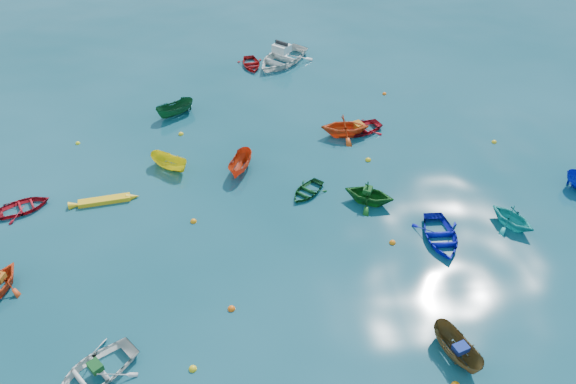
{
  "coord_description": "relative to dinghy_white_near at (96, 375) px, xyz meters",
  "views": [
    {
      "loc": [
        -1.8,
        -18.97,
        19.82
      ],
      "look_at": [
        0.0,
        5.0,
        0.4
      ],
      "focal_mm": 35.0,
      "sensor_mm": 36.0,
      "label": 1
    }
  ],
  "objects": [
    {
      "name": "dinghy_blue_se",
      "position": [
        15.98,
        6.66,
        0.0
      ],
      "size": [
        2.46,
        3.41,
        0.7
      ],
      "primitive_type": "imported",
      "rotation": [
        0.0,
        0.0,
        -0.01
      ],
      "color": "#0D12A8",
      "rests_on": "ground"
    },
    {
      "name": "kayak_yellow",
      "position": [
        -1.57,
        10.95,
        0.0
      ],
      "size": [
        3.51,
        1.05,
        0.34
      ],
      "primitive_type": null,
      "rotation": [
        0.0,
        0.0,
        1.73
      ],
      "color": "yellow",
      "rests_on": "ground"
    },
    {
      "name": "buoy_ye_c",
      "position": [
        13.62,
        13.75,
        0.0
      ],
      "size": [
        0.36,
        0.36,
        0.36
      ],
      "primitive_type": "sphere",
      "color": "gold",
      "rests_on": "ground"
    },
    {
      "name": "tarp_green_a",
      "position": [
        0.08,
        0.07,
        0.51
      ],
      "size": [
        0.73,
        0.74,
        0.29
      ],
      "primitive_type": "cube",
      "rotation": [
        0.0,
        0.0,
        -0.86
      ],
      "color": "#134D1D",
      "rests_on": "dinghy_white_near"
    },
    {
      "name": "buoy_or_c",
      "position": [
        3.39,
        8.96,
        0.0
      ],
      "size": [
        0.34,
        0.34,
        0.34
      ],
      "primitive_type": "sphere",
      "color": "orange",
      "rests_on": "ground"
    },
    {
      "name": "dinghy_white_near",
      "position": [
        0.0,
        0.0,
        0.0
      ],
      "size": [
        4.33,
        4.22,
        0.73
      ],
      "primitive_type": "imported",
      "rotation": [
        0.0,
        0.0,
        -0.86
      ],
      "color": "silver",
      "rests_on": "ground"
    },
    {
      "name": "buoy_ye_a",
      "position": [
        3.86,
        -0.01,
        0.0
      ],
      "size": [
        0.34,
        0.34,
        0.34
      ],
      "primitive_type": "sphere",
      "color": "yellow",
      "rests_on": "ground"
    },
    {
      "name": "sampan_brown_mid",
      "position": [
        14.65,
        -0.17,
        0.0
      ],
      "size": [
        1.97,
        3.0,
        1.08
      ],
      "primitive_type": "imported",
      "rotation": [
        0.0,
        0.0,
        0.36
      ],
      "color": "brown",
      "rests_on": "ground"
    },
    {
      "name": "dinghy_green_e",
      "position": [
        9.6,
        10.9,
        0.0
      ],
      "size": [
        2.87,
        2.94,
        0.5
      ],
      "primitive_type": "imported",
      "rotation": [
        0.0,
        0.0,
        -0.72
      ],
      "color": "#0F431B",
      "rests_on": "ground"
    },
    {
      "name": "tarp_blue_a",
      "position": [
        14.7,
        -0.31,
        0.69
      ],
      "size": [
        0.71,
        0.62,
        0.29
      ],
      "primitive_type": "cube",
      "rotation": [
        0.0,
        0.0,
        0.36
      ],
      "color": "navy",
      "rests_on": "sampan_brown_mid"
    },
    {
      "name": "buoy_or_d",
      "position": [
        13.52,
        6.59,
        0.0
      ],
      "size": [
        0.34,
        0.34,
        0.34
      ],
      "primitive_type": "sphere",
      "color": "orange",
      "rests_on": "ground"
    },
    {
      "name": "buoy_ye_b",
      "position": [
        2.11,
        17.49,
        0.0
      ],
      "size": [
        0.34,
        0.34,
        0.34
      ],
      "primitive_type": "sphere",
      "color": "yellow",
      "rests_on": "ground"
    },
    {
      "name": "buoy_or_a",
      "position": [
        5.41,
        2.96,
        0.0
      ],
      "size": [
        0.34,
        0.34,
        0.34
      ],
      "primitive_type": "sphere",
      "color": "#FB5F0D",
      "rests_on": "ground"
    },
    {
      "name": "dinghy_orange_far",
      "position": [
        12.59,
        16.57,
        0.0
      ],
      "size": [
        3.14,
        2.74,
        1.59
      ],
      "primitive_type": "imported",
      "rotation": [
        0.0,
        0.0,
        1.52
      ],
      "color": "#DB4514",
      "rests_on": "ground"
    },
    {
      "name": "buoy_or_e",
      "position": [
        16.29,
        21.71,
        0.0
      ],
      "size": [
        0.3,
        0.3,
        0.3
      ],
      "primitive_type": "sphere",
      "color": "#FE640D",
      "rests_on": "ground"
    },
    {
      "name": "sampan_green_far",
      "position": [
        1.61,
        19.94,
        0.0
      ],
      "size": [
        2.89,
        2.42,
        1.07
      ],
      "primitive_type": "imported",
      "rotation": [
        0.0,
        0.0,
        -0.98
      ],
      "color": "#114925",
      "rests_on": "ground"
    },
    {
      "name": "dinghy_cyan_se",
      "position": [
        19.96,
        7.44,
        0.0
      ],
      "size": [
        3.14,
        3.24,
        1.3
      ],
      "primitive_type": "imported",
      "rotation": [
        0.0,
        0.0,
        0.59
      ],
      "color": "teal",
      "rests_on": "ground"
    },
    {
      "name": "tarp_green_b",
      "position": [
        12.79,
        9.88,
        0.85
      ],
      "size": [
        0.63,
        0.7,
        0.27
      ],
      "primitive_type": "cube",
      "rotation": [
        0.0,
        0.0,
        1.13
      ],
      "color": "#124918",
      "rests_on": "dinghy_green_n"
    },
    {
      "name": "dinghy_green_n",
      "position": [
        12.88,
        9.83,
        0.0
      ],
      "size": [
        3.47,
        3.29,
        1.43
      ],
      "primitive_type": "imported",
      "rotation": [
        0.0,
        0.0,
        1.13
      ],
      "color": "#145718",
      "rests_on": "ground"
    },
    {
      "name": "buoy_ye_d",
      "position": [
        -4.3,
        16.92,
        0.0
      ],
      "size": [
        0.29,
        0.29,
        0.29
      ],
      "primitive_type": "sphere",
      "color": "#FFF11A",
      "rests_on": "ground"
    },
    {
      "name": "motorboat_white",
      "position": [
        9.28,
        27.31,
        0.0
      ],
      "size": [
        6.1,
        6.25,
        1.66
      ],
      "primitive_type": "imported",
      "rotation": [
        0.0,
        0.0,
        -0.71
      ],
      "color": "silver",
      "rests_on": "ground"
    },
    {
      "name": "tarp_orange_b",
      "position": [
        13.53,
        16.93,
        0.5
      ],
      "size": [
        0.8,
        0.89,
        0.35
      ],
      "primitive_type": "cube",
      "rotation": [
        0.0,
        0.0,
        -1.15
      ],
      "color": "#C76B14",
      "rests_on": "dinghy_red_ne"
    },
    {
      "name": "ground",
      "position": [
        8.52,
        5.59,
        0.0
      ],
      "size": [
        160.0,
        160.0,
        0.0
      ],
      "primitive_type": "plane",
      "color": "#093A46",
      "rests_on": "ground"
    },
    {
      "name": "dinghy_orange_w",
      "position": [
        -5.17,
        4.91,
        0.0
      ],
      "size": [
        2.65,
        2.89,
        1.29
      ],
      "primitive_type": "imported",
      "rotation": [
        0.0,
        0.0,
        -0.25
      ],
      "color": "red",
      "rests_on": "ground"
    },
    {
      "name": "dinghy_red_nw",
      "position": [
        -5.81,
        10.66,
        0.0
      ],
      "size": [
        3.33,
        2.97,
        0.57
      ],
      "primitive_type": "imported",
      "rotation": [
        0.0,
        0.0,
        2.02
      ],
      "color": "#A50D19",
      "rests_on": "ground"
    },
    {
      "name": "buoy_ye_e",
      "position": [
        21.92,
        15.08,
        0.0
      ],
      "size": [
        0.32,
        0.32,
        0.32
      ],
      "primitive_type": "sphere",
      "color": "yellow",
      "rests_on": "ground"
    },
    {
      "name": "sampan_orange_n",
      "position": [
        5.93,
        13.34,
        0.0
      ],
      "size": [
        1.84,
        2.88,
        1.04
      ],
      "primitive_type": "imported",
      "rotation": [
        0.0,
        0.0,
        -0.33
      ],
      "color": "red",
      "rests_on": "ground"
    },
    {
      "name": "dinghy_red_far",
      "position": [
        6.87,
        26.87,
        0.0
      ],
      "size": [
        2.36,
        3.01,
        0.57
      ],
      "primitive_type": "imported",
      "rotation": [
        0.0,
        0.0,
        0.15
      ],
      "color": "#A10D0E",
      "rests_on": "ground"
    },
    {
      "name": "dinghy_red_ne",
      "position": [
        13.62,
        16.97,
        0.0
      ],
      "size": [
        3.71,
        3.26,
        0.64
      ],
      "primitive_type": "imported",
      "rotation": [
        0.0,
        0.0,
        -1.15
      ],
      "color": "red",
      "rests_on": "ground"
    },
    {
      "name": "sampan_yellow_mid",
      "position": [
        1.76,
        13.83,
        0.0
      ],
      "size": [
        2.73,
        2.33,
        1.02
      ],
      "primitive_type": "imported",
      "rotation": [
        0.0,
        0.0,
        0.96
      ],
      "color": "yellow",
      "rests_on": "ground"
    }
  ]
}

